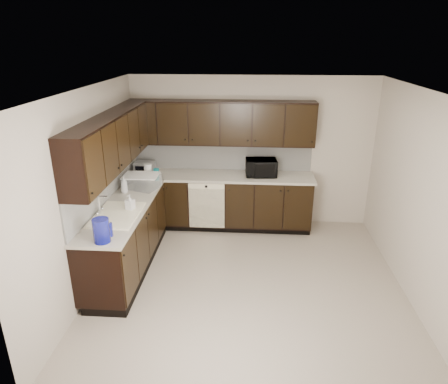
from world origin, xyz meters
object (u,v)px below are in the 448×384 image
object	(u,v)px
microwave	(261,168)
storage_bin	(141,181)
sink	(117,220)
toaster_oven	(145,168)
blue_pitcher	(101,231)

from	to	relation	value
microwave	storage_bin	xyz separation A→B (m)	(-1.79, -0.68, -0.04)
sink	storage_bin	bearing A→B (deg)	87.18
microwave	toaster_oven	distance (m)	1.91
sink	blue_pitcher	bearing A→B (deg)	-84.42
sink	storage_bin	world-z (taller)	sink
microwave	blue_pitcher	size ratio (longest dim) A/B	1.81
sink	microwave	distance (m)	2.52
sink	toaster_oven	size ratio (longest dim) A/B	2.62
storage_bin	blue_pitcher	size ratio (longest dim) A/B	1.79
microwave	storage_bin	distance (m)	1.92
sink	toaster_oven	world-z (taller)	sink
sink	storage_bin	size ratio (longest dim) A/B	1.67
storage_bin	microwave	bearing A→B (deg)	20.71
microwave	blue_pitcher	world-z (taller)	microwave
microwave	blue_pitcher	xyz separation A→B (m)	(-1.78, -2.39, -0.00)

